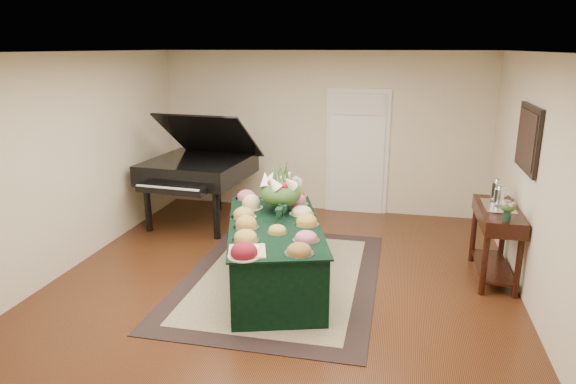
% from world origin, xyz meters
% --- Properties ---
extents(ground, '(6.00, 6.00, 0.00)m').
position_xyz_m(ground, '(0.00, 0.00, 0.00)').
color(ground, black).
rests_on(ground, ground).
extents(area_rug, '(2.34, 3.27, 0.01)m').
position_xyz_m(area_rug, '(-0.05, 0.10, 0.01)').
color(area_rug, black).
rests_on(area_rug, ground).
extents(kitchen_doorway, '(1.05, 0.07, 2.10)m').
position_xyz_m(kitchen_doorway, '(0.60, 2.97, 1.02)').
color(kitchen_doorway, silver).
rests_on(kitchen_doorway, ground).
extents(buffet_table, '(1.63, 2.41, 0.78)m').
position_xyz_m(buffet_table, '(-0.07, -0.10, 0.39)').
color(buffet_table, black).
rests_on(buffet_table, ground).
extents(food_platters, '(1.36, 2.41, 0.14)m').
position_xyz_m(food_platters, '(-0.13, -0.03, 0.83)').
color(food_platters, silver).
rests_on(food_platters, buffet_table).
extents(cutting_board, '(0.46, 0.46, 0.10)m').
position_xyz_m(cutting_board, '(-0.13, -0.99, 0.81)').
color(cutting_board, tan).
rests_on(cutting_board, buffet_table).
extents(green_goblets, '(0.11, 0.27, 0.18)m').
position_xyz_m(green_goblets, '(-0.02, 0.01, 0.87)').
color(green_goblets, '#13301F').
rests_on(green_goblets, buffet_table).
extents(floral_centerpiece, '(0.53, 0.53, 0.53)m').
position_xyz_m(floral_centerpiece, '(-0.10, 0.34, 1.09)').
color(floral_centerpiece, '#13301F').
rests_on(floral_centerpiece, buffet_table).
extents(grand_piano, '(1.70, 1.87, 1.80)m').
position_xyz_m(grand_piano, '(-1.80, 1.86, 0.91)').
color(grand_piano, black).
rests_on(grand_piano, ground).
extents(wicker_basket, '(0.37, 0.37, 0.23)m').
position_xyz_m(wicker_basket, '(-0.93, 1.58, 0.12)').
color(wicker_basket, olive).
rests_on(wicker_basket, ground).
extents(mahogany_sideboard, '(0.45, 1.17, 0.90)m').
position_xyz_m(mahogany_sideboard, '(2.49, 0.66, 0.69)').
color(mahogany_sideboard, black).
rests_on(mahogany_sideboard, ground).
extents(tea_service, '(0.34, 0.58, 0.30)m').
position_xyz_m(tea_service, '(2.50, 0.82, 1.02)').
color(tea_service, silver).
rests_on(tea_service, mahogany_sideboard).
extents(pink_bouquet, '(0.18, 0.18, 0.24)m').
position_xyz_m(pink_bouquet, '(2.50, 0.19, 1.06)').
color(pink_bouquet, '#13301F').
rests_on(pink_bouquet, mahogany_sideboard).
extents(wall_painting, '(0.05, 0.95, 0.75)m').
position_xyz_m(wall_painting, '(2.72, 0.66, 1.75)').
color(wall_painting, black).
rests_on(wall_painting, ground).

